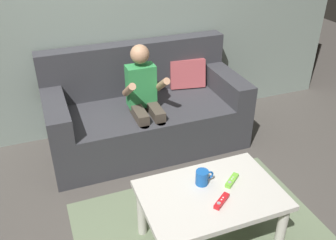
% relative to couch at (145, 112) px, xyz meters
% --- Properties ---
extents(ground_plane, '(9.55, 9.55, 0.00)m').
position_rel_couch_xyz_m(ground_plane, '(-0.22, -1.05, -0.30)').
color(ground_plane, '#4C4742').
extents(couch, '(1.71, 0.80, 0.87)m').
position_rel_couch_xyz_m(couch, '(0.00, 0.00, 0.00)').
color(couch, '#38383D').
rests_on(couch, ground).
extents(person_seated_on_couch, '(0.33, 0.41, 0.97)m').
position_rel_couch_xyz_m(person_seated_on_couch, '(-0.06, -0.19, 0.25)').
color(person_seated_on_couch, '#4C4238').
rests_on(person_seated_on_couch, ground).
extents(coffee_table, '(0.85, 0.57, 0.43)m').
position_rel_couch_xyz_m(coffee_table, '(0.00, -1.30, 0.05)').
color(coffee_table, beige).
rests_on(coffee_table, ground).
extents(game_remote_lime_near_edge, '(0.13, 0.11, 0.03)m').
position_rel_couch_xyz_m(game_remote_lime_near_edge, '(0.16, -1.26, 0.13)').
color(game_remote_lime_near_edge, '#72C638').
rests_on(game_remote_lime_near_edge, coffee_table).
extents(game_remote_red_center, '(0.13, 0.11, 0.03)m').
position_rel_couch_xyz_m(game_remote_red_center, '(0.02, -1.40, 0.13)').
color(game_remote_red_center, red).
rests_on(game_remote_red_center, coffee_table).
extents(coffee_mug, '(0.12, 0.08, 0.10)m').
position_rel_couch_xyz_m(coffee_mug, '(-0.01, -1.20, 0.17)').
color(coffee_mug, '#1959B2').
rests_on(coffee_mug, coffee_table).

